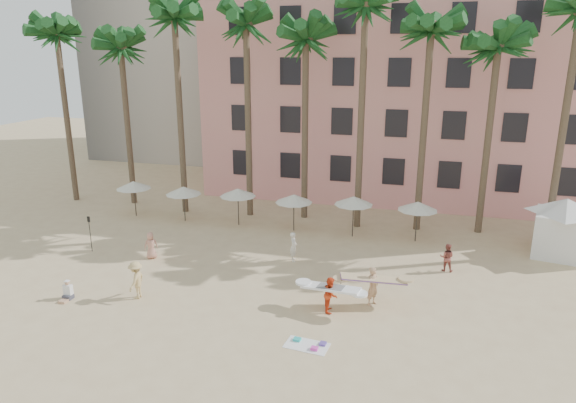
# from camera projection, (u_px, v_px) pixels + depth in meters

# --- Properties ---
(ground) EXTENTS (120.00, 120.00, 0.00)m
(ground) POSITION_uv_depth(u_px,v_px,m) (244.00, 323.00, 22.89)
(ground) COLOR #D1B789
(ground) RESTS_ON ground
(pink_hotel) EXTENTS (35.00, 14.00, 16.00)m
(pink_hotel) POSITION_uv_depth(u_px,v_px,m) (428.00, 96.00, 42.88)
(pink_hotel) COLOR #E4958B
(pink_hotel) RESTS_ON ground
(palm_row) EXTENTS (44.40, 5.40, 16.30)m
(palm_row) POSITION_uv_depth(u_px,v_px,m) (327.00, 30.00, 32.95)
(palm_row) COLOR brown
(palm_row) RESTS_ON ground
(umbrella_row) EXTENTS (22.50, 2.70, 2.73)m
(umbrella_row) POSITION_uv_depth(u_px,v_px,m) (265.00, 195.00, 34.55)
(umbrella_row) COLOR #332B23
(umbrella_row) RESTS_ON ground
(cabana) EXTENTS (5.33, 5.33, 3.50)m
(cabana) POSITION_uv_depth(u_px,v_px,m) (564.00, 222.00, 29.95)
(cabana) COLOR silver
(cabana) RESTS_ON ground
(beach_towel) EXTENTS (1.90, 1.19, 0.14)m
(beach_towel) POSITION_uv_depth(u_px,v_px,m) (308.00, 345.00, 21.16)
(beach_towel) COLOR white
(beach_towel) RESTS_ON ground
(carrier_yellow) EXTENTS (3.18, 1.51, 1.92)m
(carrier_yellow) POSITION_uv_depth(u_px,v_px,m) (373.00, 284.00, 24.29)
(carrier_yellow) COLOR tan
(carrier_yellow) RESTS_ON ground
(carrier_white) EXTENTS (2.85, 1.22, 1.69)m
(carrier_white) POSITION_uv_depth(u_px,v_px,m) (331.00, 293.00, 23.74)
(carrier_white) COLOR #EA4118
(carrier_white) RESTS_ON ground
(beachgoers) EXTENTS (17.46, 8.36, 1.90)m
(beachgoers) POSITION_uv_depth(u_px,v_px,m) (229.00, 263.00, 27.14)
(beachgoers) COLOR tan
(beachgoers) RESTS_ON ground
(paddle) EXTENTS (0.18, 0.04, 2.23)m
(paddle) POSITION_uv_depth(u_px,v_px,m) (90.00, 229.00, 30.69)
(paddle) COLOR black
(paddle) RESTS_ON ground
(seated_man) EXTENTS (0.42, 0.74, 0.96)m
(seated_man) POSITION_uv_depth(u_px,v_px,m) (67.00, 293.00, 25.02)
(seated_man) COLOR #3F3F4C
(seated_man) RESTS_ON ground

